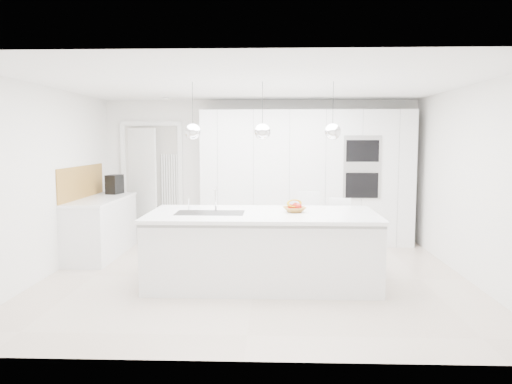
{
  "coord_description": "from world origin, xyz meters",
  "views": [
    {
      "loc": [
        0.24,
        -6.4,
        1.8
      ],
      "look_at": [
        0.0,
        0.3,
        1.1
      ],
      "focal_mm": 35.0,
      "sensor_mm": 36.0,
      "label": 1
    }
  ],
  "objects_px": {
    "island_base": "(262,250)",
    "bar_stool_right": "(341,234)",
    "bar_stool_left": "(309,229)",
    "fruit_bowl": "(294,210)",
    "espresso_machine": "(115,184)"
  },
  "relations": [
    {
      "from": "fruit_bowl",
      "to": "bar_stool_left",
      "type": "bearing_deg",
      "value": 74.62
    },
    {
      "from": "island_base",
      "to": "fruit_bowl",
      "type": "height_order",
      "value": "fruit_bowl"
    },
    {
      "from": "fruit_bowl",
      "to": "espresso_machine",
      "type": "distance_m",
      "value": 3.57
    },
    {
      "from": "island_base",
      "to": "bar_stool_left",
      "type": "height_order",
      "value": "bar_stool_left"
    },
    {
      "from": "bar_stool_left",
      "to": "bar_stool_right",
      "type": "xyz_separation_m",
      "value": [
        0.43,
        -0.18,
        -0.03
      ]
    },
    {
      "from": "espresso_machine",
      "to": "fruit_bowl",
      "type": "bearing_deg",
      "value": -22.4
    },
    {
      "from": "bar_stool_left",
      "to": "fruit_bowl",
      "type": "bearing_deg",
      "value": -101.02
    },
    {
      "from": "fruit_bowl",
      "to": "espresso_machine",
      "type": "bearing_deg",
      "value": 145.29
    },
    {
      "from": "fruit_bowl",
      "to": "bar_stool_right",
      "type": "xyz_separation_m",
      "value": [
        0.68,
        0.7,
        -0.45
      ]
    },
    {
      "from": "espresso_machine",
      "to": "island_base",
      "type": "bearing_deg",
      "value": -27.79
    },
    {
      "from": "espresso_machine",
      "to": "bar_stool_left",
      "type": "distance_m",
      "value": 3.42
    },
    {
      "from": "island_base",
      "to": "bar_stool_left",
      "type": "distance_m",
      "value": 1.17
    },
    {
      "from": "island_base",
      "to": "bar_stool_right",
      "type": "xyz_separation_m",
      "value": [
        1.08,
        0.8,
        0.06
      ]
    },
    {
      "from": "island_base",
      "to": "espresso_machine",
      "type": "relative_size",
      "value": 8.76
    },
    {
      "from": "espresso_machine",
      "to": "bar_stool_left",
      "type": "relative_size",
      "value": 0.31
    }
  ]
}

